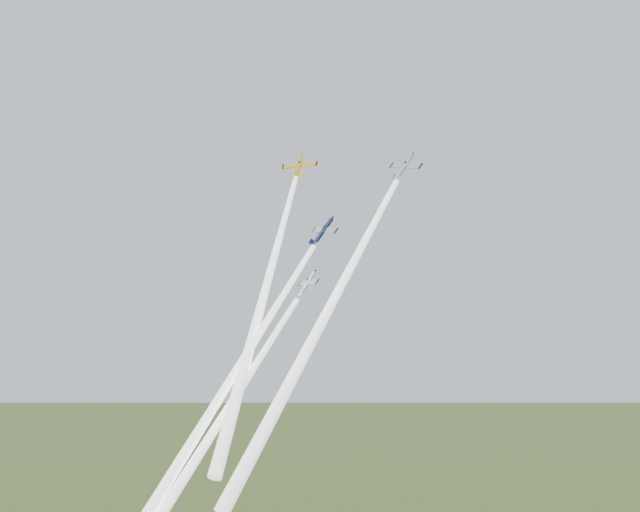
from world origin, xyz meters
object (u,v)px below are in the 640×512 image
at_px(plane_yellow, 299,166).
at_px(plane_silver_low, 307,284).
at_px(plane_navy, 323,232).
at_px(plane_silver_right, 404,167).

xyz_separation_m(plane_yellow, plane_silver_low, (14.80, -15.12, -25.07)).
xyz_separation_m(plane_navy, plane_silver_low, (0.84, -5.36, -9.62)).
bearing_deg(plane_silver_low, plane_silver_right, 53.27).
relative_size(plane_yellow, plane_navy, 0.97).
relative_size(plane_silver_right, plane_silver_low, 1.10).
relative_size(plane_yellow, plane_silver_low, 1.13).
height_order(plane_yellow, plane_silver_right, plane_yellow).
bearing_deg(plane_navy, plane_silver_low, -61.98).
bearing_deg(plane_silver_right, plane_silver_low, -139.11).
bearing_deg(plane_navy, plane_silver_right, 30.47).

